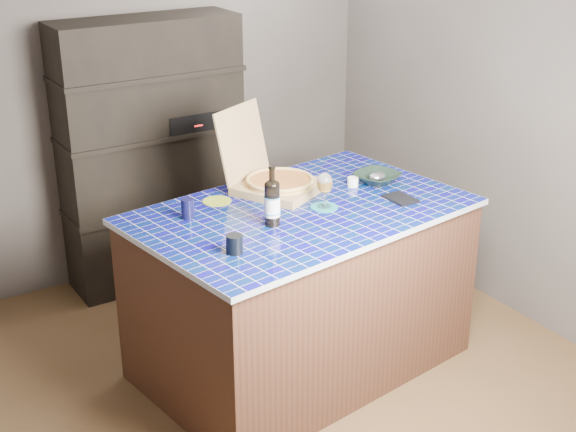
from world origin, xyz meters
TOP-DOWN VIEW (x-y plane):
  - room at (0.00, 0.00)m, footprint 3.50×3.50m
  - shelving_unit at (0.00, 1.53)m, footprint 1.20×0.41m
  - kitchen_island at (0.23, 0.05)m, footprint 1.91×1.36m
  - pizza_box at (0.25, 0.35)m, footprint 0.60×0.64m
  - mead_bottle at (-0.02, -0.06)m, footprint 0.08×0.08m
  - teal_trivet at (0.34, -0.01)m, footprint 0.15×0.15m
  - wine_glass at (0.34, -0.01)m, footprint 0.09×0.09m
  - tumbler at (-0.34, -0.25)m, footprint 0.08×0.08m
  - dvd_case at (0.76, -0.14)m, footprint 0.13×0.18m
  - bowl at (0.81, 0.15)m, footprint 0.30×0.30m
  - foil_contents at (0.81, 0.15)m, footprint 0.11×0.09m
  - white_jar at (0.66, 0.18)m, footprint 0.06×0.06m
  - navy_cup at (-0.34, 0.25)m, footprint 0.07×0.07m
  - green_trivet at (-0.11, 0.38)m, footprint 0.16×0.16m

SIDE VIEW (x-z plane):
  - kitchen_island at x=0.23m, z-range 0.00..0.97m
  - shelving_unit at x=0.00m, z-range 0.00..1.80m
  - green_trivet at x=-0.11m, z-range 0.97..0.97m
  - teal_trivet at x=0.34m, z-range 0.97..0.98m
  - dvd_case at x=0.76m, z-range 0.97..0.98m
  - white_jar at x=0.66m, z-range 0.97..1.02m
  - bowl at x=0.81m, z-range 0.97..1.03m
  - foil_contents at x=0.81m, z-range 0.98..1.03m
  - tumbler at x=-0.34m, z-range 0.97..1.06m
  - navy_cup at x=-0.34m, z-range 0.97..1.08m
  - pizza_box at x=0.25m, z-range 0.81..1.26m
  - mead_bottle at x=-0.02m, z-range 0.94..1.25m
  - wine_glass at x=0.34m, z-range 1.01..1.20m
  - room at x=0.00m, z-range -0.50..3.00m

